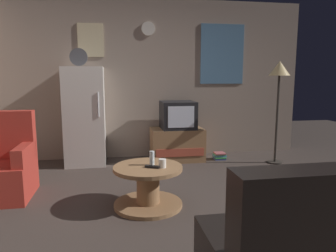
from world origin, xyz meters
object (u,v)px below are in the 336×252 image
(coffee_table, at_px, (148,186))
(wine_glass, at_px, (152,158))
(armchair, at_px, (0,168))
(standing_lamp, at_px, (279,76))
(book_stack, at_px, (220,156))
(mug_ceramic_white, at_px, (162,163))
(remote_control, at_px, (152,167))
(tv_stand, at_px, (177,144))
(crt_tv, at_px, (178,115))
(fridge, at_px, (85,116))

(coffee_table, distance_m, wine_glass, 0.30)
(coffee_table, height_order, armchair, armchair)
(standing_lamp, bearing_deg, wine_glass, -147.89)
(book_stack, bearing_deg, mug_ceramic_white, -124.57)
(wine_glass, bearing_deg, remote_control, -95.41)
(coffee_table, height_order, mug_ceramic_white, mug_ceramic_white)
(wine_glass, bearing_deg, tv_stand, 70.57)
(standing_lamp, distance_m, wine_glass, 2.65)
(standing_lamp, bearing_deg, crt_tv, 163.95)
(standing_lamp, xyz_separation_m, coffee_table, (-2.17, -1.37, -1.14))
(fridge, relative_size, mug_ceramic_white, 19.67)
(fridge, distance_m, crt_tv, 1.46)
(tv_stand, height_order, wine_glass, wine_glass)
(fridge, relative_size, armchair, 1.84)
(standing_lamp, xyz_separation_m, wine_glass, (-2.12, -1.33, -0.85))
(wine_glass, bearing_deg, armchair, 162.35)
(crt_tv, bearing_deg, fridge, 178.30)
(tv_stand, relative_size, coffee_table, 1.17)
(standing_lamp, distance_m, armchair, 4.00)
(tv_stand, distance_m, crt_tv, 0.48)
(mug_ceramic_white, bearing_deg, standing_lamp, 35.42)
(mug_ceramic_white, relative_size, armchair, 0.09)
(standing_lamp, relative_size, mug_ceramic_white, 17.67)
(coffee_table, bearing_deg, standing_lamp, 32.20)
(remote_control, xyz_separation_m, armchair, (-1.65, 0.63, -0.11))
(book_stack, bearing_deg, tv_stand, 172.74)
(wine_glass, height_order, book_stack, wine_glass)
(standing_lamp, bearing_deg, coffee_table, -147.80)
(mug_ceramic_white, xyz_separation_m, armchair, (-1.75, 0.64, -0.14))
(mug_ceramic_white, distance_m, remote_control, 0.11)
(standing_lamp, height_order, book_stack, standing_lamp)
(standing_lamp, relative_size, coffee_table, 2.21)
(tv_stand, relative_size, crt_tv, 1.56)
(coffee_table, xyz_separation_m, mug_ceramic_white, (0.14, -0.08, 0.26))
(wine_glass, xyz_separation_m, book_stack, (1.32, 1.67, -0.45))
(coffee_table, bearing_deg, mug_ceramic_white, -28.81)
(wine_glass, relative_size, book_stack, 0.73)
(fridge, bearing_deg, mug_ceramic_white, -64.44)
(fridge, bearing_deg, tv_stand, -1.67)
(fridge, relative_size, tv_stand, 2.11)
(coffee_table, height_order, remote_control, remote_control)
(fridge, distance_m, remote_control, 2.09)
(coffee_table, distance_m, book_stack, 2.20)
(armchair, bearing_deg, remote_control, -20.82)
(fridge, bearing_deg, remote_control, -66.83)
(coffee_table, relative_size, armchair, 0.75)
(fridge, xyz_separation_m, coffee_table, (0.78, -1.84, -0.54))
(mug_ceramic_white, relative_size, book_stack, 0.44)
(tv_stand, xyz_separation_m, remote_control, (-0.63, -1.86, 0.19))
(standing_lamp, distance_m, remote_control, 2.73)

